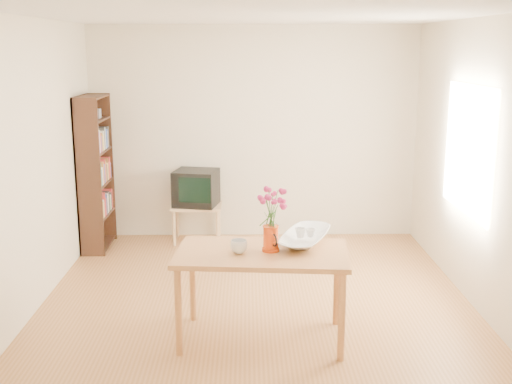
{
  "coord_description": "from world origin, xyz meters",
  "views": [
    {
      "loc": [
        -0.08,
        -5.59,
        2.34
      ],
      "look_at": [
        0.0,
        0.3,
        1.0
      ],
      "focal_mm": 45.0,
      "sensor_mm": 36.0,
      "label": 1
    }
  ],
  "objects_px": {
    "table": "(262,261)",
    "television": "(196,187)",
    "mug": "(239,247)",
    "pitcher": "(271,239)",
    "bowl": "(306,215)"
  },
  "relations": [
    {
      "from": "mug",
      "to": "table",
      "type": "bearing_deg",
      "value": 175.36
    },
    {
      "from": "mug",
      "to": "bowl",
      "type": "height_order",
      "value": "bowl"
    },
    {
      "from": "bowl",
      "to": "pitcher",
      "type": "bearing_deg",
      "value": -142.77
    },
    {
      "from": "table",
      "to": "television",
      "type": "relative_size",
      "value": 2.49
    },
    {
      "from": "pitcher",
      "to": "mug",
      "type": "height_order",
      "value": "pitcher"
    },
    {
      "from": "table",
      "to": "pitcher",
      "type": "height_order",
      "value": "pitcher"
    },
    {
      "from": "bowl",
      "to": "television",
      "type": "relative_size",
      "value": 0.88
    },
    {
      "from": "table",
      "to": "mug",
      "type": "distance_m",
      "value": 0.23
    },
    {
      "from": "bowl",
      "to": "television",
      "type": "distance_m",
      "value": 2.73
    },
    {
      "from": "television",
      "to": "bowl",
      "type": "bearing_deg",
      "value": -54.92
    },
    {
      "from": "pitcher",
      "to": "television",
      "type": "distance_m",
      "value": 2.82
    },
    {
      "from": "pitcher",
      "to": "mug",
      "type": "relative_size",
      "value": 1.57
    },
    {
      "from": "mug",
      "to": "television",
      "type": "bearing_deg",
      "value": -95.38
    },
    {
      "from": "television",
      "to": "pitcher",
      "type": "bearing_deg",
      "value": -62.25
    },
    {
      "from": "television",
      "to": "table",
      "type": "bearing_deg",
      "value": -63.68
    }
  ]
}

